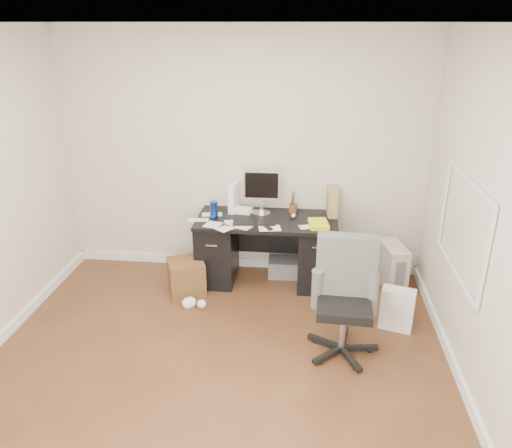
{
  "coord_description": "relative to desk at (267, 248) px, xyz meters",
  "views": [
    {
      "loc": [
        0.7,
        -3.29,
        2.7
      ],
      "look_at": [
        0.23,
        1.2,
        0.87
      ],
      "focal_mm": 35.0,
      "sensor_mm": 36.0,
      "label": 1
    }
  ],
  "objects": [
    {
      "name": "keyboard",
      "position": [
        -0.12,
        -0.15,
        0.36
      ],
      "size": [
        0.45,
        0.19,
        0.03
      ],
      "primitive_type": "cube",
      "rotation": [
        0.0,
        0.0,
        0.1
      ],
      "color": "black",
      "rests_on": "desk"
    },
    {
      "name": "loose_papers",
      "position": [
        -0.2,
        -0.05,
        0.35
      ],
      "size": [
        1.1,
        0.6,
        0.0
      ],
      "primitive_type": null,
      "color": "white",
      "rests_on": "desk"
    },
    {
      "name": "pen_cup",
      "position": [
        0.27,
        0.23,
        0.47
      ],
      "size": [
        0.11,
        0.11,
        0.23
      ],
      "primitive_type": null,
      "rotation": [
        0.0,
        0.0,
        -0.12
      ],
      "color": "#542E18",
      "rests_on": "desk"
    },
    {
      "name": "shopping_bag",
      "position": [
        1.3,
        -0.8,
        -0.19
      ],
      "size": [
        0.35,
        0.29,
        0.41
      ],
      "primitive_type": "cube",
      "rotation": [
        0.0,
        0.0,
        -0.3
      ],
      "color": "white",
      "rests_on": "ground"
    },
    {
      "name": "office_chair",
      "position": [
        0.77,
        -1.23,
        0.13
      ],
      "size": [
        0.62,
        0.62,
        1.05
      ],
      "primitive_type": null,
      "rotation": [
        0.0,
        0.0,
        -0.05
      ],
      "color": "#4F5250",
      "rests_on": "ground"
    },
    {
      "name": "pc_tower",
      "position": [
        1.37,
        0.06,
        -0.16
      ],
      "size": [
        0.3,
        0.51,
        0.48
      ],
      "primitive_type": "cube",
      "rotation": [
        0.0,
        0.0,
        0.21
      ],
      "color": "beige",
      "rests_on": "ground"
    },
    {
      "name": "white_binder",
      "position": [
        -0.38,
        0.21,
        0.51
      ],
      "size": [
        0.17,
        0.29,
        0.32
      ],
      "primitive_type": "cube",
      "rotation": [
        0.0,
        0.0,
        -0.15
      ],
      "color": "white",
      "rests_on": "desk"
    },
    {
      "name": "magazine_file",
      "position": [
        0.69,
        0.19,
        0.5
      ],
      "size": [
        0.14,
        0.27,
        0.3
      ],
      "primitive_type": "cube",
      "rotation": [
        0.0,
        0.0,
        0.05
      ],
      "color": "#A88751",
      "rests_on": "desk"
    },
    {
      "name": "travel_mug",
      "position": [
        -0.56,
        -0.04,
        0.44
      ],
      "size": [
        0.11,
        0.11,
        0.19
      ],
      "primitive_type": "cylinder",
      "rotation": [
        0.0,
        0.0,
        -0.39
      ],
      "color": "navy",
      "rests_on": "desk"
    },
    {
      "name": "ground",
      "position": [
        -0.3,
        -1.65,
        -0.4
      ],
      "size": [
        4.0,
        4.0,
        0.0
      ],
      "primitive_type": "plane",
      "color": "#4D2919",
      "rests_on": "ground"
    },
    {
      "name": "wicker_basket",
      "position": [
        -0.83,
        -0.33,
        -0.22
      ],
      "size": [
        0.47,
        0.47,
        0.36
      ],
      "primitive_type": "cube",
      "rotation": [
        0.0,
        0.0,
        0.38
      ],
      "color": "#4D2C17",
      "rests_on": "ground"
    },
    {
      "name": "computer_mouse",
      "position": [
        0.28,
        0.03,
        0.38
      ],
      "size": [
        0.08,
        0.08,
        0.06
      ],
      "primitive_type": "sphere",
      "rotation": [
        0.0,
        0.0,
        -0.39
      ],
      "color": "silver",
      "rests_on": "desk"
    },
    {
      "name": "lcd_monitor",
      "position": [
        -0.07,
        0.13,
        0.6
      ],
      "size": [
        0.41,
        0.24,
        0.51
      ],
      "primitive_type": null,
      "rotation": [
        0.0,
        0.0,
        0.02
      ],
      "color": "silver",
      "rests_on": "desk"
    },
    {
      "name": "paper_remote",
      "position": [
        0.05,
        -0.26,
        0.36
      ],
      "size": [
        0.25,
        0.22,
        0.02
      ],
      "primitive_type": null,
      "rotation": [
        0.0,
        0.0,
        0.19
      ],
      "color": "white",
      "rests_on": "desk"
    },
    {
      "name": "desk_printer",
      "position": [
        0.18,
        0.16,
        -0.3
      ],
      "size": [
        0.34,
        0.29,
        0.2
      ],
      "primitive_type": "cube",
      "rotation": [
        0.0,
        0.0,
        0.04
      ],
      "color": "slate",
      "rests_on": "ground"
    },
    {
      "name": "yellow_book",
      "position": [
        0.55,
        -0.15,
        0.37
      ],
      "size": [
        0.24,
        0.29,
        0.05
      ],
      "primitive_type": "cube",
      "rotation": [
        0.0,
        0.0,
        0.13
      ],
      "color": "#F7F31A",
      "rests_on": "desk"
    },
    {
      "name": "room_shell",
      "position": [
        -0.27,
        -1.62,
        1.26
      ],
      "size": [
        4.02,
        4.02,
        2.71
      ],
      "color": "beige",
      "rests_on": "ground"
    },
    {
      "name": "desk",
      "position": [
        0.0,
        0.0,
        0.0
      ],
      "size": [
        1.5,
        0.7,
        0.75
      ],
      "color": "black",
      "rests_on": "ground"
    }
  ]
}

